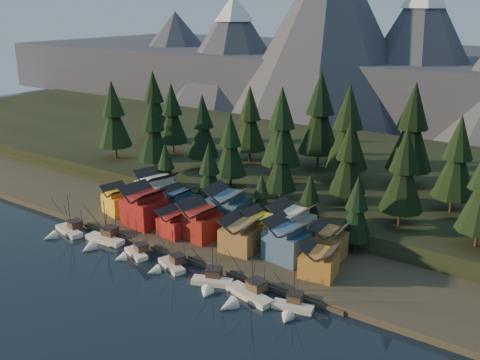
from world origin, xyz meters
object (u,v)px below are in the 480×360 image
Objects in this scene: boat_2 at (132,248)px; house_back_1 at (179,200)px; boat_0 at (64,227)px; boat_5 at (245,290)px; boat_1 at (101,235)px; house_front_1 at (144,205)px; boat_3 at (168,261)px; boat_6 at (292,303)px; house_front_0 at (118,199)px; house_back_0 at (157,188)px; boat_4 at (211,277)px.

boat_2 is 1.28× the size of house_back_1.
boat_0 is 0.93× the size of boat_5.
boat_0 is at bearing -176.53° from boat_1.
boat_2 is 24.52m from house_back_1.
boat_3 is at bearing -27.79° from house_front_1.
house_back_1 is at bearing 141.80° from boat_6.
boat_0 is 1.14× the size of boat_6.
house_front_0 is 0.78× the size of house_back_0.
house_back_0 reaches higher than house_front_1.
boat_0 reaches higher than boat_3.
boat_6 is at bearing -3.78° from boat_1.
boat_3 is 31.68m from boat_6.
boat_3 is (10.98, 0.08, -0.04)m from boat_2.
house_back_1 is at bearing 160.84° from boat_5.
boat_1 is at bearing -168.78° from boat_5.
boat_0 is 16.78m from house_front_0.
boat_3 is (34.75, 0.94, -0.13)m from boat_0.
house_front_1 reaches higher than boat_0.
boat_3 is at bearing -50.63° from house_back_1.
house_back_0 is (-25.88, 24.50, 5.04)m from boat_3.
boat_4 reaches higher than boat_6.
house_front_1 reaches higher than boat_1.
boat_6 is (66.42, 1.43, -0.22)m from boat_0.
boat_3 is 1.14× the size of house_front_0.
boat_3 is at bearing 21.12° from boat_2.
boat_6 is 1.26× the size of house_back_1.
boat_4 is at bearing -5.79° from house_front_0.
boat_0 is 0.97× the size of house_back_0.
house_front_1 reaches higher than boat_3.
boat_0 reaches higher than boat_2.
house_back_0 is (-57.55, 24.01, 5.13)m from boat_6.
boat_5 reaches higher than boat_3.
house_front_1 is 0.93× the size of house_back_0.
boat_0 is 34.76m from boat_3.
boat_2 is 25.95m from house_front_0.
boat_0 reaches higher than boat_4.
boat_2 is at bearing -50.37° from house_front_1.
boat_3 is at bearing -11.82° from house_front_0.
boat_0 is 1.12× the size of boat_2.
boat_5 is at bearing -5.85° from boat_1.
boat_2 is 16.85m from house_front_1.
boat_3 is 0.96× the size of boat_4.
boat_4 is (23.75, -0.55, 0.05)m from boat_2.
house_back_0 reaches higher than boat_0.
house_back_0 is (8.87, 25.44, 4.91)m from boat_0.
boat_0 is 66.44m from boat_6.
house_front_0 is at bearing -147.12° from house_back_1.
house_back_1 is (-16.71, 23.48, 3.65)m from boat_3.
house_front_0 is (-31.67, 15.20, 3.52)m from boat_3.
boat_5 is at bearing 12.13° from boat_0.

